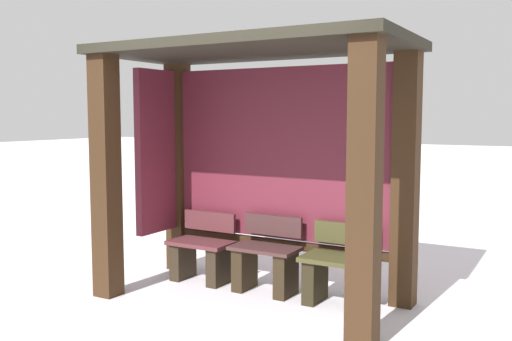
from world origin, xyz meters
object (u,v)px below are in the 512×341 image
at_px(bench_center_inside, 266,262).
at_px(bench_right_inside, 339,273).
at_px(bus_shelter, 252,132).
at_px(bench_left_inside, 202,254).

distance_m(bench_center_inside, bench_right_inside, 0.76).
xyz_separation_m(bus_shelter, bench_left_inside, (-0.67, 0.10, -1.27)).
bearing_deg(bench_right_inside, bus_shelter, -173.07).
height_order(bench_left_inside, bench_center_inside, bench_center_inside).
xyz_separation_m(bench_left_inside, bench_right_inside, (1.51, -0.00, 0.01)).
distance_m(bench_left_inside, bench_right_inside, 1.51).
relative_size(bench_center_inside, bench_right_inside, 1.01).
bearing_deg(bench_left_inside, bench_center_inside, -0.04).
relative_size(bench_left_inside, bench_center_inside, 0.96).
bearing_deg(bench_left_inside, bus_shelter, -8.83).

